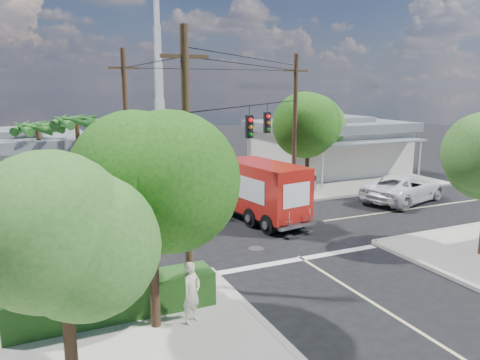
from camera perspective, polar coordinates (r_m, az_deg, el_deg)
ground at (r=23.47m, az=2.02°, el=-6.15°), size 120.00×120.00×0.00m
sidewalk_ne at (r=37.94m, az=9.51°, el=0.58°), size 14.12×14.12×0.14m
sidewalk_nw at (r=31.73m, az=-25.34°, el=-2.49°), size 14.12×14.12×0.14m
road_markings at (r=22.22m, az=3.71°, el=-7.17°), size 32.00×32.00×0.01m
building_ne at (r=39.39m, az=10.71°, el=4.24°), size 11.80×10.20×4.50m
radio_tower at (r=41.42m, az=-9.78°, el=9.23°), size 0.80×0.80×17.00m
tree_sw_front at (r=13.14m, az=-10.75°, el=-0.82°), size 3.88×3.78×6.03m
tree_sw_back at (r=10.51m, az=-20.78°, el=-6.91°), size 3.56×3.42×5.41m
tree_ne_front at (r=31.91m, az=8.38°, el=7.11°), size 4.21×4.14×6.66m
tree_ne_back at (r=35.22m, az=10.01°, el=6.50°), size 3.77×3.66×5.82m
palm_nw_front at (r=27.74m, az=-19.28°, el=6.56°), size 3.01×3.08×5.59m
palm_nw_back at (r=29.15m, az=-23.44°, el=5.73°), size 3.01×3.08×5.19m
utility_poles at (r=23.34m, az=-3.16°, el=5.47°), size 12.00×10.68×9.00m
picket_fence at (r=15.94m, az=-14.85°, el=-12.62°), size 5.94×0.06×1.00m
hedge_sw at (r=15.19m, az=-15.09°, el=-13.84°), size 6.20×1.20×1.10m
vending_boxes at (r=31.63m, az=7.63°, el=-0.37°), size 1.90×0.50×1.10m
delivery_truck at (r=24.97m, az=1.99°, el=-1.26°), size 3.33×7.55×3.16m
parked_car at (r=30.76m, az=19.33°, el=-0.91°), size 6.79×4.60×1.73m
pedestrian at (r=14.26m, az=-5.92°, el=-13.47°), size 0.83×0.76×1.89m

